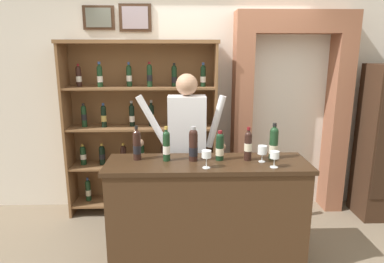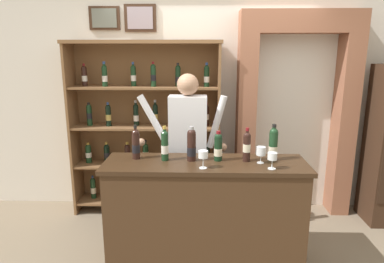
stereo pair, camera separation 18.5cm
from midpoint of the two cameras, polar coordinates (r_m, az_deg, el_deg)
The scene contains 15 objects.
ground_plane at distance 3.54m, azimuth 4.44°, elevation -20.87°, with size 14.00×14.00×0.02m, color #7A6B56.
back_wall at distance 4.30m, azimuth 3.96°, elevation 8.18°, with size 12.00×0.19×3.18m.
wine_shelf at distance 4.17m, azimuth -6.45°, elevation 1.19°, with size 1.81×0.37×2.09m.
archway_doorway at distance 4.36m, azimuth 17.81°, elevation 4.19°, with size 1.39×0.45×2.42m.
tasting_counter at distance 3.28m, azimuth 3.81°, elevation -13.49°, with size 1.83×0.55×1.00m.
shopkeeper at distance 3.54m, azimuth 0.77°, elevation -1.28°, with size 0.93×0.22×1.76m.
tasting_bottle_bianco at distance 3.16m, azimuth -7.72°, elevation -2.07°, with size 0.07×0.07×0.32m.
tasting_bottle_riserva at distance 3.09m, azimuth -2.86°, elevation -2.28°, with size 0.07×0.07×0.32m.
tasting_bottle_brunello at distance 3.08m, azimuth 1.64°, elevation -2.25°, with size 0.08×0.08×0.32m.
tasting_bottle_rosso at distance 3.10m, azimuth 6.11°, elevation -2.55°, with size 0.07×0.07×0.28m.
tasting_bottle_vin_santo at distance 3.12m, azimuth 10.83°, elevation -2.37°, with size 0.07×0.07×0.31m.
tasting_bottle_chianti at distance 3.20m, azimuth 15.04°, elevation -2.06°, with size 0.08×0.08×0.34m.
wine_glass_center at distance 2.97m, azimuth 15.03°, elevation -4.14°, with size 0.08×0.08×0.14m.
wine_glass_spare at distance 3.10m, azimuth 13.14°, elevation -3.35°, with size 0.08×0.08×0.15m.
wine_glass_left at distance 2.89m, azimuth 3.71°, elevation -3.96°, with size 0.08×0.08×0.16m.
Camera 2 is at (-0.08, -2.92, 1.98)m, focal length 31.92 mm.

